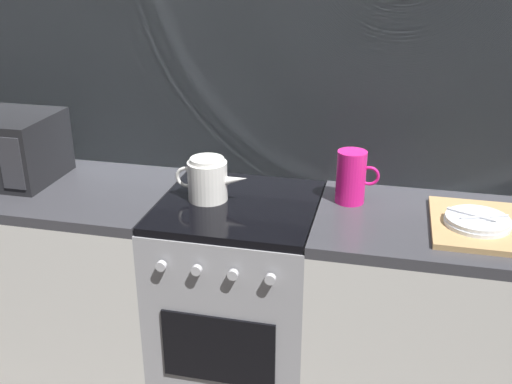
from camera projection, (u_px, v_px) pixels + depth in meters
back_wall at (258, 104)px, 2.42m from camera, size 3.60×0.05×2.40m
counter_left at (40, 278)px, 2.61m from camera, size 1.20×0.60×0.90m
stove_unit at (239, 304)px, 2.42m from camera, size 0.60×0.63×0.90m
counter_right at (472, 334)px, 2.24m from camera, size 1.20×0.60×0.90m
microwave at (0, 146)px, 2.44m from camera, size 0.46×0.35×0.27m
kettle at (208, 179)px, 2.25m from camera, size 0.28×0.15×0.17m
pitcher at (351, 177)px, 2.22m from camera, size 0.16×0.11×0.20m
dish_pile at (476, 223)px, 2.04m from camera, size 0.30×0.40×0.06m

